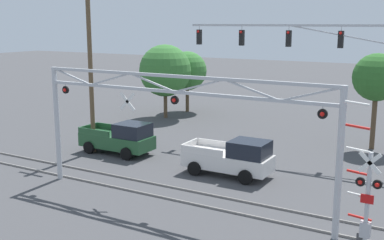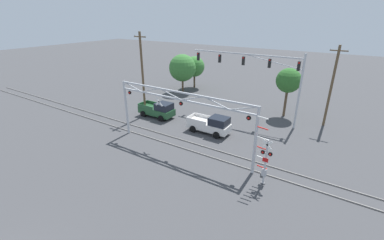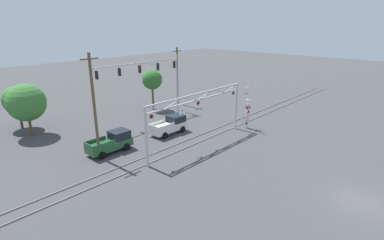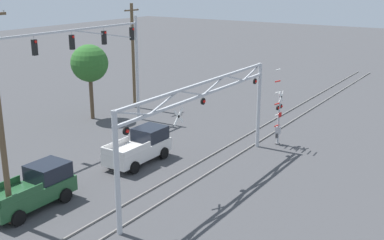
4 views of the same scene
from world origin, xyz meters
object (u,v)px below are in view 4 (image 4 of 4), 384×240
Objects in this scene: utility_pole_right at (133,55)px; background_tree_far_right_verge at (89,64)px; crossing_signal_mast at (278,118)px; pickup_truck_following at (34,188)px; crossing_gantry at (203,113)px; pickup_truck_lead at (141,147)px; traffic_signal_span at (102,51)px.

utility_pole_right is 1.49× the size of background_tree_far_right_verge.
background_tree_far_right_verge is at bearing 173.13° from utility_pole_right.
crossing_signal_mast is 1.16× the size of pickup_truck_following.
crossing_gantry is 3.08× the size of pickup_truck_following.
pickup_truck_following is at bearing 157.71° from crossing_signal_mast.
pickup_truck_lead and pickup_truck_following have the same top height.
crossing_gantry is 16.00m from background_tree_far_right_verge.
crossing_signal_mast is 16.23m from background_tree_far_right_verge.
crossing_signal_mast is (8.44, -1.01, -2.19)m from crossing_gantry.
pickup_truck_lead is at bearing -119.07° from traffic_signal_span.
background_tree_far_right_verge is (-4.85, 0.58, -0.13)m from utility_pole_right.
traffic_signal_span is (4.08, 11.45, 2.05)m from crossing_gantry.
pickup_truck_lead is at bearing -138.44° from utility_pole_right.
background_tree_far_right_verge reaches higher than pickup_truck_following.
crossing_gantry is at bearing -127.42° from utility_pole_right.
pickup_truck_following is (-15.97, 6.55, -0.97)m from crossing_signal_mast.
pickup_truck_lead is 11.82m from background_tree_far_right_verge.
pickup_truck_following is 20.71m from utility_pole_right.
pickup_truck_following is (-8.04, 0.52, -0.00)m from pickup_truck_lead.
utility_pole_right reaches higher than crossing_signal_mast.
crossing_signal_mast is at bearing -22.29° from pickup_truck_following.
background_tree_far_right_verge is at bearing 67.84° from crossing_gantry.
crossing_signal_mast is at bearing -6.79° from crossing_gantry.
crossing_signal_mast reaches higher than pickup_truck_lead.
utility_pole_right is at bearing 80.91° from crossing_signal_mast.
pickup_truck_lead is at bearing 84.23° from crossing_gantry.
crossing_signal_mast reaches higher than pickup_truck_following.
pickup_truck_lead is (-7.94, 6.03, -0.97)m from crossing_signal_mast.
pickup_truck_lead is 0.77× the size of background_tree_far_right_verge.
traffic_signal_span is 7.47m from utility_pole_right.
pickup_truck_lead is at bearing -119.44° from background_tree_far_right_verge.
traffic_signal_span is at bearing 70.38° from crossing_gantry.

